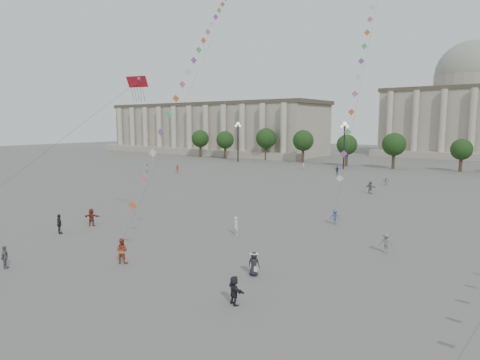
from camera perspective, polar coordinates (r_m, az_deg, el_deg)
The scene contains 23 objects.
ground at distance 33.62m, azimuth -11.47°, elevation -10.55°, with size 360.00×360.00×0.00m, color #514F4D.
hall_west at distance 151.76m, azimuth -3.88°, elevation 6.86°, with size 84.00×26.22×17.20m.
hall_central at distance 152.26m, azimuth 28.10°, elevation 8.18°, with size 48.30×34.30×35.50m.
tree_row at distance 102.08m, azimuth 23.29°, elevation 4.20°, with size 137.12×5.12×8.00m.
lamp_post_far_west at distance 114.33m, azimuth -0.28°, elevation 6.10°, with size 2.00×0.90×10.65m.
lamp_post_mid_west at distance 99.14m, azimuth 13.75°, elevation 5.65°, with size 2.00×0.90×10.65m.
person_crowd_0 at distance 88.39m, azimuth 12.82°, elevation 1.27°, with size 1.07×0.44×1.82m, color #36457A.
person_crowd_1 at distance 93.29m, azimuth -12.22°, elevation 1.58°, with size 0.83×0.65×1.71m, color #B2B2AE.
person_crowd_2 at distance 90.35m, azimuth -8.34°, elevation 1.46°, with size 1.06×0.61×1.63m, color #943C28.
person_crowd_3 at distance 25.34m, azimuth -0.77°, elevation -14.50°, with size 1.58×0.50×1.71m, color #232228.
person_crowd_4 at distance 75.97m, azimuth 18.88°, elevation -0.09°, with size 1.37×0.44×1.48m, color #ADAEAA.
person_crowd_6 at distance 36.63m, azimuth 18.90°, elevation -7.96°, with size 1.06×0.61×1.63m, color slate.
person_crowd_10 at distance 94.29m, azimuth 8.46°, elevation 1.74°, with size 0.64×0.42×1.75m, color beige.
person_crowd_12 at distance 66.23m, azimuth 16.98°, elevation -0.93°, with size 1.72×0.55×1.85m, color slate.
person_crowd_13 at distance 40.15m, azimuth -0.54°, elevation -6.10°, with size 0.63×0.42×1.74m, color silver.
tourist_1 at distance 43.88m, azimuth -22.95°, elevation -5.44°, with size 1.10×0.46×1.88m, color #232329.
tourist_2 at distance 46.06m, azimuth -19.19°, elevation -4.71°, with size 1.65×0.53×1.78m, color maroon.
tourist_3 at distance 35.39m, azimuth -28.86°, elevation -9.01°, with size 0.98×0.41×1.68m, color slate.
kite_flyer_0 at distance 33.41m, azimuth -15.48°, elevation -9.06°, with size 0.93×0.73×1.92m, color #9F452B.
kite_flyer_1 at distance 45.20m, azimuth 12.55°, elevation -4.84°, with size 1.01×0.58×1.57m, color #394E82.
hat_person at distance 29.75m, azimuth 1.87°, elevation -11.03°, with size 0.94×0.74×1.69m.
dragon_kite at distance 43.09m, azimuth -13.76°, elevation 11.54°, with size 3.45×8.79×21.34m.
kite_train_west at distance 60.15m, azimuth -3.79°, elevation 19.41°, with size 24.33×47.27×66.77m.
Camera 1 is at (24.03, -21.08, 10.40)m, focal length 32.00 mm.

